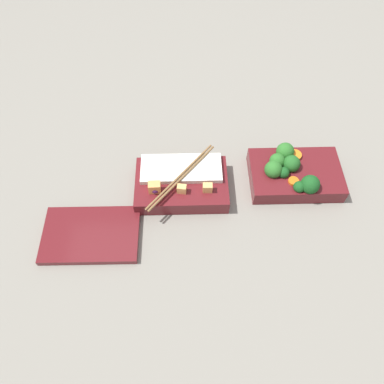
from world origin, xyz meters
name	(u,v)px	position (x,y,z in m)	size (l,w,h in m)	color
ground_plane	(244,181)	(0.00, 0.00, 0.00)	(3.00, 3.00, 0.00)	gray
bento_tray_vegetable	(294,174)	(-0.11, 0.00, 0.03)	(0.21, 0.14, 0.07)	maroon
bento_tray_rice	(181,183)	(0.15, 0.02, 0.02)	(0.21, 0.18, 0.07)	maroon
bento_lid	(91,235)	(0.35, 0.14, 0.01)	(0.21, 0.13, 0.01)	maroon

